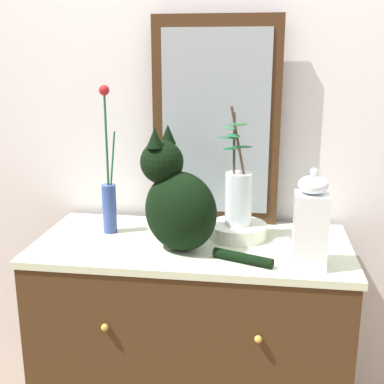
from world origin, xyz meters
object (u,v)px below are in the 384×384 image
sideboard (192,357)px  mirror_leaning (216,123)px  vase_slim_green (109,196)px  cat_sitting (177,201)px  jar_lidded_porcelain (311,223)px  bowl_porcelain (238,230)px  vase_glass_clear (238,195)px

sideboard → mirror_leaning: mirror_leaning is taller
mirror_leaning → vase_slim_green: size_ratio=1.45×
vase_slim_green → sideboard: bearing=-10.7°
sideboard → mirror_leaning: bearing=76.6°
sideboard → cat_sitting: (-0.04, -0.07, 0.62)m
cat_sitting → jar_lidded_porcelain: bearing=-11.3°
sideboard → bowl_porcelain: bearing=24.3°
mirror_leaning → vase_glass_clear: mirror_leaning is taller
mirror_leaning → jar_lidded_porcelain: bearing=-50.2°
cat_sitting → vase_slim_green: size_ratio=0.86×
mirror_leaning → vase_slim_green: 0.48m
sideboard → vase_slim_green: size_ratio=2.05×
sideboard → vase_slim_green: 0.67m
mirror_leaning → vase_slim_green: bearing=-154.3°
sideboard → jar_lidded_porcelain: size_ratio=3.51×
sideboard → bowl_porcelain: bowl_porcelain is taller
bowl_porcelain → vase_glass_clear: 0.13m
cat_sitting → bowl_porcelain: bearing=36.6°
vase_glass_clear → jar_lidded_porcelain: vase_glass_clear is taller
mirror_leaning → cat_sitting: (-0.09, -0.31, -0.22)m
cat_sitting → jar_lidded_porcelain: size_ratio=1.47×
sideboard → vase_glass_clear: (0.15, 0.07, 0.61)m
cat_sitting → vase_glass_clear: size_ratio=1.10×
vase_slim_green → bowl_porcelain: size_ratio=2.58×
mirror_leaning → vase_slim_green: (-0.37, -0.18, -0.25)m
vase_slim_green → jar_lidded_porcelain: size_ratio=1.71×
vase_slim_green → vase_glass_clear: bearing=1.1°
bowl_porcelain → vase_glass_clear: (-0.00, -0.00, 0.13)m
vase_slim_green → jar_lidded_porcelain: 0.73m
jar_lidded_porcelain → vase_slim_green: bearing=162.7°
mirror_leaning → jar_lidded_porcelain: (0.33, -0.39, -0.25)m
bowl_porcelain → jar_lidded_porcelain: (0.23, -0.23, 0.11)m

